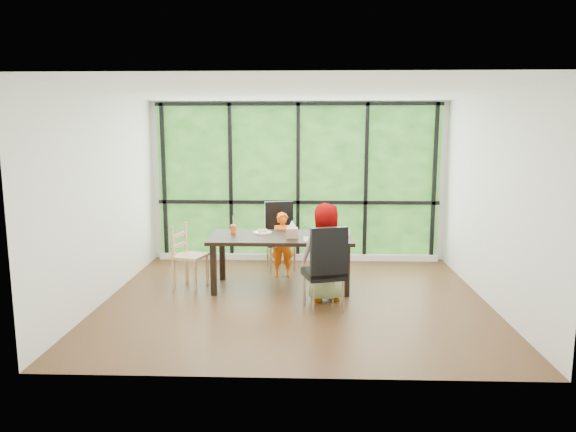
{
  "coord_description": "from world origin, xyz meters",
  "views": [
    {
      "loc": [
        0.13,
        -6.69,
        2.21
      ],
      "look_at": [
        -0.11,
        0.43,
        1.05
      ],
      "focal_mm": 32.67,
      "sensor_mm": 36.0,
      "label": 1
    }
  ],
  "objects_px": {
    "child_older": "(324,252)",
    "orange_cup": "(233,229)",
    "chair_interior_leather": "(324,267)",
    "green_cup": "(339,236)",
    "chair_window_leather": "(281,237)",
    "child_toddler": "(283,245)",
    "dining_table": "(281,262)",
    "chair_end_beech": "(190,256)",
    "white_mug": "(346,232)",
    "tissue_box": "(292,233)",
    "plate_near": "(319,239)",
    "plate_far": "(263,232)"
  },
  "relations": [
    {
      "from": "chair_end_beech",
      "to": "orange_cup",
      "type": "distance_m",
      "value": 0.72
    },
    {
      "from": "chair_end_beech",
      "to": "child_older",
      "type": "bearing_deg",
      "value": -88.14
    },
    {
      "from": "chair_interior_leather",
      "to": "orange_cup",
      "type": "xyz_separation_m",
      "value": [
        -1.27,
        1.1,
        0.27
      ]
    },
    {
      "from": "chair_window_leather",
      "to": "child_toddler",
      "type": "height_order",
      "value": "chair_window_leather"
    },
    {
      "from": "green_cup",
      "to": "child_toddler",
      "type": "bearing_deg",
      "value": 133.22
    },
    {
      "from": "chair_interior_leather",
      "to": "green_cup",
      "type": "distance_m",
      "value": 0.74
    },
    {
      "from": "child_older",
      "to": "orange_cup",
      "type": "height_order",
      "value": "child_older"
    },
    {
      "from": "orange_cup",
      "to": "green_cup",
      "type": "distance_m",
      "value": 1.56
    },
    {
      "from": "dining_table",
      "to": "plate_near",
      "type": "bearing_deg",
      "value": -22.26
    },
    {
      "from": "chair_window_leather",
      "to": "plate_far",
      "type": "relative_size",
      "value": 3.97
    },
    {
      "from": "chair_interior_leather",
      "to": "child_toddler",
      "type": "distance_m",
      "value": 1.6
    },
    {
      "from": "child_toddler",
      "to": "green_cup",
      "type": "height_order",
      "value": "child_toddler"
    },
    {
      "from": "orange_cup",
      "to": "green_cup",
      "type": "height_order",
      "value": "same"
    },
    {
      "from": "plate_near",
      "to": "tissue_box",
      "type": "height_order",
      "value": "tissue_box"
    },
    {
      "from": "dining_table",
      "to": "chair_end_beech",
      "type": "distance_m",
      "value": 1.3
    },
    {
      "from": "chair_window_leather",
      "to": "orange_cup",
      "type": "relative_size",
      "value": 9.16
    },
    {
      "from": "dining_table",
      "to": "green_cup",
      "type": "bearing_deg",
      "value": -18.71
    },
    {
      "from": "chair_window_leather",
      "to": "child_toddler",
      "type": "relative_size",
      "value": 1.09
    },
    {
      "from": "tissue_box",
      "to": "plate_near",
      "type": "bearing_deg",
      "value": -14.71
    },
    {
      "from": "plate_far",
      "to": "plate_near",
      "type": "height_order",
      "value": "plate_far"
    },
    {
      "from": "chair_end_beech",
      "to": "child_toddler",
      "type": "xyz_separation_m",
      "value": [
        1.29,
        0.6,
        0.05
      ]
    },
    {
      "from": "child_older",
      "to": "tissue_box",
      "type": "relative_size",
      "value": 8.24
    },
    {
      "from": "plate_near",
      "to": "child_toddler",
      "type": "bearing_deg",
      "value": 123.47
    },
    {
      "from": "dining_table",
      "to": "chair_end_beech",
      "type": "xyz_separation_m",
      "value": [
        -1.29,
        -0.02,
        0.08
      ]
    },
    {
      "from": "chair_interior_leather",
      "to": "child_toddler",
      "type": "height_order",
      "value": "chair_interior_leather"
    },
    {
      "from": "chair_interior_leather",
      "to": "chair_end_beech",
      "type": "distance_m",
      "value": 2.07
    },
    {
      "from": "child_older",
      "to": "plate_near",
      "type": "relative_size",
      "value": 5.68
    },
    {
      "from": "dining_table",
      "to": "chair_interior_leather",
      "type": "xyz_separation_m",
      "value": [
        0.57,
        -0.92,
        0.17
      ]
    },
    {
      "from": "chair_window_leather",
      "to": "chair_interior_leather",
      "type": "distance_m",
      "value": 1.99
    },
    {
      "from": "chair_end_beech",
      "to": "plate_near",
      "type": "bearing_deg",
      "value": -78.89
    },
    {
      "from": "green_cup",
      "to": "chair_window_leather",
      "type": "bearing_deg",
      "value": 124.13
    },
    {
      "from": "chair_window_leather",
      "to": "orange_cup",
      "type": "xyz_separation_m",
      "value": [
        -0.65,
        -0.8,
        0.27
      ]
    },
    {
      "from": "plate_far",
      "to": "orange_cup",
      "type": "relative_size",
      "value": 2.31
    },
    {
      "from": "chair_end_beech",
      "to": "plate_near",
      "type": "height_order",
      "value": "chair_end_beech"
    },
    {
      "from": "dining_table",
      "to": "child_older",
      "type": "height_order",
      "value": "child_older"
    },
    {
      "from": "child_toddler",
      "to": "plate_far",
      "type": "relative_size",
      "value": 3.65
    },
    {
      "from": "child_older",
      "to": "chair_window_leather",
      "type": "bearing_deg",
      "value": -80.08
    },
    {
      "from": "white_mug",
      "to": "tissue_box",
      "type": "height_order",
      "value": "tissue_box"
    },
    {
      "from": "chair_window_leather",
      "to": "chair_interior_leather",
      "type": "relative_size",
      "value": 1.0
    },
    {
      "from": "orange_cup",
      "to": "chair_window_leather",
      "type": "bearing_deg",
      "value": 50.79
    },
    {
      "from": "plate_far",
      "to": "tissue_box",
      "type": "bearing_deg",
      "value": -36.33
    },
    {
      "from": "child_toddler",
      "to": "plate_far",
      "type": "xyz_separation_m",
      "value": [
        -0.28,
        -0.37,
        0.26
      ]
    },
    {
      "from": "plate_far",
      "to": "child_toddler",
      "type": "bearing_deg",
      "value": 53.3
    },
    {
      "from": "chair_end_beech",
      "to": "plate_far",
      "type": "distance_m",
      "value": 1.08
    },
    {
      "from": "orange_cup",
      "to": "white_mug",
      "type": "distance_m",
      "value": 1.62
    },
    {
      "from": "green_cup",
      "to": "orange_cup",
      "type": "bearing_deg",
      "value": 163.17
    },
    {
      "from": "chair_end_beech",
      "to": "chair_window_leather",
      "type": "bearing_deg",
      "value": -34.0
    },
    {
      "from": "chair_interior_leather",
      "to": "green_cup",
      "type": "xyz_separation_m",
      "value": [
        0.22,
        0.65,
        0.27
      ]
    },
    {
      "from": "orange_cup",
      "to": "child_toddler",
      "type": "bearing_deg",
      "value": 29.19
    },
    {
      "from": "chair_window_leather",
      "to": "plate_far",
      "type": "bearing_deg",
      "value": -117.57
    }
  ]
}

